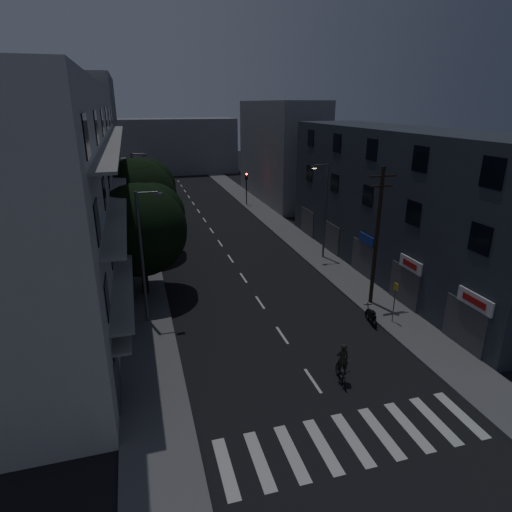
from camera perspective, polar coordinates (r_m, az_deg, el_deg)
ground at (r=41.75m, az=-4.94°, el=1.92°), size 160.00×160.00×0.00m
sidewalk_left at (r=41.05m, az=-15.26°, el=1.07°), size 3.00×90.00×0.15m
sidewalk_right at (r=43.71m, az=4.74°, el=2.85°), size 3.00×90.00×0.15m
crosswalk at (r=19.06m, az=12.72°, el=-22.73°), size 10.90×3.00×0.01m
lane_markings at (r=47.65m, az=-6.43°, el=4.13°), size 0.15×60.50×0.01m
building_left at (r=32.87m, az=-23.87°, el=8.02°), size 7.00×36.00×14.00m
building_right at (r=34.91m, az=18.45°, el=6.77°), size 6.19×28.00×11.00m
building_far_left at (r=62.39m, az=-20.81°, el=14.17°), size 6.00×20.00×16.00m
building_far_right at (r=59.67m, az=3.20°, el=13.73°), size 6.00×20.00×13.00m
building_far_end at (r=84.74m, az=-11.26°, el=14.15°), size 24.00×8.00×10.00m
tree_near at (r=29.59m, az=-15.10°, el=3.85°), size 6.25×6.25×7.71m
tree_mid at (r=37.86m, az=-15.49°, el=7.78°), size 6.75×6.75×8.31m
tree_far at (r=47.49m, az=-15.86°, el=9.25°), size 5.85×5.85×7.24m
traffic_signal_far_right at (r=55.98m, az=-1.28°, el=9.84°), size 0.28×0.37×4.10m
traffic_signal_far_left at (r=54.45m, az=-14.68°, el=8.92°), size 0.28×0.37×4.10m
street_lamp_left_near at (r=25.57m, az=-14.77°, el=0.53°), size 1.51×0.25×8.00m
street_lamp_right at (r=36.26m, az=9.10°, el=6.54°), size 1.51×0.25×8.00m
street_lamp_left_far at (r=44.79m, az=-15.72°, el=8.56°), size 1.51×0.25×8.00m
utility_pole at (r=28.19m, az=15.83°, el=2.78°), size 1.80×0.24×9.00m
bus_stop_sign at (r=26.95m, az=18.06°, el=-5.02°), size 0.06×0.35×2.52m
motorcycle at (r=27.23m, az=15.09°, el=-7.81°), size 0.54×1.76×1.13m
cyclist at (r=21.60m, az=11.34°, el=-14.55°), size 0.84×1.72×2.08m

